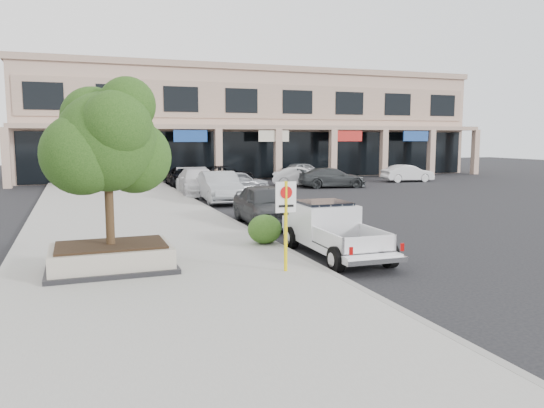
{
  "coord_description": "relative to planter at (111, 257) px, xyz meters",
  "views": [
    {
      "loc": [
        -7.5,
        -13.47,
        3.57
      ],
      "look_at": [
        -1.97,
        1.5,
        1.53
      ],
      "focal_mm": 35.0,
      "sensor_mm": 36.0,
      "label": 1
    }
  ],
  "objects": [
    {
      "name": "lot_car_a",
      "position": [
        8.75,
        18.06,
        0.24
      ],
      "size": [
        4.54,
        2.87,
        1.44
      ],
      "primitive_type": "imported",
      "rotation": [
        0.0,
        0.0,
        1.87
      ],
      "color": "#9D9FA4",
      "rests_on": "ground"
    },
    {
      "name": "curb",
      "position": [
        5.2,
        5.5,
        -0.4
      ],
      "size": [
        0.2,
        52.0,
        0.15
      ],
      "primitive_type": "cube",
      "color": "gray",
      "rests_on": "ground"
    },
    {
      "name": "lot_car_b",
      "position": [
        14.48,
        21.11,
        0.2
      ],
      "size": [
        4.35,
        2.97,
        1.36
      ],
      "primitive_type": "imported",
      "rotation": [
        0.0,
        0.0,
        1.16
      ],
      "color": "silver",
      "rests_on": "ground"
    },
    {
      "name": "planter_tree",
      "position": [
        0.13,
        0.15,
        2.94
      ],
      "size": [
        2.9,
        2.55,
        4.0
      ],
      "color": "#322013",
      "rests_on": "planter"
    },
    {
      "name": "curb_car_c",
      "position": [
        6.22,
        17.95,
        0.34
      ],
      "size": [
        2.56,
        5.7,
        1.62
      ],
      "primitive_type": "imported",
      "rotation": [
        0.0,
        0.0,
        -0.05
      ],
      "color": "silver",
      "rests_on": "ground"
    },
    {
      "name": "sidewalk",
      "position": [
        1.25,
        5.5,
        -0.4
      ],
      "size": [
        8.0,
        52.0,
        0.15
      ],
      "primitive_type": "cube",
      "color": "gray",
      "rests_on": "ground"
    },
    {
      "name": "lot_car_c",
      "position": [
        16.08,
        19.36,
        0.22
      ],
      "size": [
        5.02,
        2.74,
        1.38
      ],
      "primitive_type": "imported",
      "rotation": [
        0.0,
        0.0,
        1.39
      ],
      "color": "#323537",
      "rests_on": "ground"
    },
    {
      "name": "planter",
      "position": [
        0.0,
        0.0,
        0.0
      ],
      "size": [
        3.2,
        2.2,
        0.68
      ],
      "color": "black",
      "rests_on": "sidewalk"
    },
    {
      "name": "curb_car_b",
      "position": [
        6.5,
        13.9,
        0.36
      ],
      "size": [
        2.06,
        5.16,
        1.67
      ],
      "primitive_type": "imported",
      "rotation": [
        0.0,
        0.0,
        -0.06
      ],
      "color": "#9B9EA3",
      "rests_on": "ground"
    },
    {
      "name": "lot_car_f",
      "position": [
        23.85,
        21.58,
        0.19
      ],
      "size": [
        4.15,
        1.75,
        1.33
      ],
      "primitive_type": "imported",
      "rotation": [
        0.0,
        0.0,
        1.48
      ],
      "color": "silver",
      "rests_on": "ground"
    },
    {
      "name": "curb_car_a",
      "position": [
        6.4,
        5.96,
        0.35
      ],
      "size": [
        2.13,
        4.92,
        1.65
      ],
      "primitive_type": "imported",
      "rotation": [
        0.0,
        0.0,
        -0.04
      ],
      "color": "#2E3133",
      "rests_on": "ground"
    },
    {
      "name": "lot_car_e",
      "position": [
        17.01,
        26.45,
        0.24
      ],
      "size": [
        4.47,
        2.53,
        1.43
      ],
      "primitive_type": "imported",
      "rotation": [
        0.0,
        0.0,
        1.78
      ],
      "color": "#A7ABAF",
      "rests_on": "ground"
    },
    {
      "name": "curb_car_d",
      "position": [
        6.48,
        23.59,
        0.23
      ],
      "size": [
        2.63,
        5.18,
        1.4
      ],
      "primitive_type": "imported",
      "rotation": [
        0.0,
        0.0,
        -0.06
      ],
      "color": "black",
      "rests_on": "ground"
    },
    {
      "name": "no_parking_sign",
      "position": [
        4.17,
        -1.68,
        1.16
      ],
      "size": [
        0.55,
        0.09,
        2.3
      ],
      "color": "yellow",
      "rests_on": "sidewalk"
    },
    {
      "name": "lot_car_d",
      "position": [
        9.88,
        25.31,
        0.19
      ],
      "size": [
        5.26,
        3.55,
        1.34
      ],
      "primitive_type": "imported",
      "rotation": [
        0.0,
        0.0,
        1.87
      ],
      "color": "black",
      "rests_on": "ground"
    },
    {
      "name": "strip_mall",
      "position": [
        14.75,
        33.43,
        4.27
      ],
      "size": [
        40.55,
        12.43,
        9.5
      ],
      "color": "tan",
      "rests_on": "ground"
    },
    {
      "name": "hedge",
      "position": [
        4.82,
        1.78,
        0.14
      ],
      "size": [
        1.1,
        0.99,
        0.93
      ],
      "primitive_type": "ellipsoid",
      "color": "#224A15",
      "rests_on": "sidewalk"
    },
    {
      "name": "ground",
      "position": [
        6.75,
        -0.5,
        -0.48
      ],
      "size": [
        120.0,
        120.0,
        0.0
      ],
      "primitive_type": "plane",
      "color": "black",
      "rests_on": "ground"
    },
    {
      "name": "pickup_truck",
      "position": [
        6.4,
        -0.12,
        0.31
      ],
      "size": [
        1.97,
        5.04,
        1.57
      ],
      "primitive_type": null,
      "rotation": [
        0.0,
        0.0,
        -0.02
      ],
      "color": "white",
      "rests_on": "ground"
    }
  ]
}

